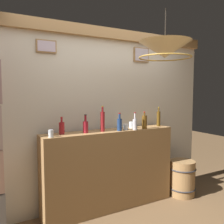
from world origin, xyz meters
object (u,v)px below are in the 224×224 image
liquor_bottle_amaro (103,121)px  glass_tumbler_shot (132,125)px  liquor_bottle_gin (62,128)px  wooden_barrel (182,178)px  liquor_bottle_whiskey (135,124)px  liquor_bottle_tequila (144,122)px  pendant_lamp (165,50)px  liquor_bottle_brandy (120,124)px  liquor_bottle_scotch (86,126)px  liquor_bottle_mezcal (159,118)px  glass_tumbler_highball (51,134)px  glass_tumbler_rocks (126,127)px

liquor_bottle_amaro → glass_tumbler_shot: (0.49, 0.06, -0.09)m
liquor_bottle_amaro → liquor_bottle_gin: bearing=172.9°
wooden_barrel → liquor_bottle_whiskey: bearing=176.0°
liquor_bottle_tequila → pendant_lamp: pendant_lamp is taller
liquor_bottle_brandy → wooden_barrel: liquor_bottle_brandy is taller
pendant_lamp → liquor_bottle_scotch: bearing=140.2°
liquor_bottle_tequila → liquor_bottle_gin: bearing=173.0°
liquor_bottle_mezcal → wooden_barrel: bearing=-26.3°
glass_tumbler_highball → wooden_barrel: bearing=-2.5°
liquor_bottle_scotch → glass_tumbler_highball: bearing=-170.5°
liquor_bottle_brandy → pendant_lamp: 1.09m
glass_tumbler_shot → wooden_barrel: bearing=-14.8°
liquor_bottle_brandy → glass_tumbler_rocks: size_ratio=3.04×
liquor_bottle_gin → glass_tumbler_rocks: (0.86, -0.09, -0.04)m
liquor_bottle_tequila → glass_tumbler_shot: (-0.12, 0.13, -0.05)m
liquor_bottle_scotch → pendant_lamp: size_ratio=0.39×
liquor_bottle_tequila → liquor_bottle_amaro: liquor_bottle_amaro is taller
liquor_bottle_scotch → glass_tumbler_rocks: size_ratio=2.98×
liquor_bottle_amaro → glass_tumbler_shot: 0.51m
liquor_bottle_mezcal → liquor_bottle_gin: liquor_bottle_mezcal is taller
liquor_bottle_amaro → glass_tumbler_shot: liquor_bottle_amaro is taller
liquor_bottle_tequila → liquor_bottle_whiskey: bearing=-174.2°
liquor_bottle_mezcal → glass_tumbler_shot: liquor_bottle_mezcal is taller
liquor_bottle_whiskey → liquor_bottle_brandy: (-0.22, 0.04, 0.01)m
liquor_bottle_mezcal → pendant_lamp: 1.16m
liquor_bottle_amaro → pendant_lamp: size_ratio=0.55×
liquor_bottle_whiskey → liquor_bottle_amaro: liquor_bottle_amaro is taller
glass_tumbler_rocks → glass_tumbler_highball: size_ratio=0.91×
liquor_bottle_whiskey → liquor_bottle_brandy: bearing=171.0°
liquor_bottle_scotch → wooden_barrel: liquor_bottle_scotch is taller
glass_tumbler_highball → liquor_bottle_amaro: bearing=5.5°
liquor_bottle_whiskey → glass_tumbler_highball: 1.13m
liquor_bottle_scotch → liquor_bottle_whiskey: bearing=-8.6°
glass_tumbler_rocks → wooden_barrel: (0.95, -0.12, -0.84)m
pendant_lamp → glass_tumbler_highball: bearing=155.8°
liquor_bottle_mezcal → liquor_bottle_amaro: bearing=-178.9°
liquor_bottle_amaro → liquor_bottle_gin: 0.53m
liquor_bottle_whiskey → glass_tumbler_shot: 0.16m
glass_tumbler_highball → glass_tumbler_rocks: bearing=2.1°
liquor_bottle_brandy → glass_tumbler_rocks: 0.13m
liquor_bottle_amaro → liquor_bottle_mezcal: liquor_bottle_amaro is taller
liquor_bottle_mezcal → glass_tumbler_shot: size_ratio=3.13×
liquor_bottle_scotch → liquor_bottle_amaro: size_ratio=0.70×
liquor_bottle_gin → pendant_lamp: bearing=-33.1°
liquor_bottle_tequila → wooden_barrel: bearing=-6.5°
liquor_bottle_whiskey → glass_tumbler_highball: (-1.13, 0.03, -0.04)m
liquor_bottle_scotch → glass_tumbler_highball: 0.46m
wooden_barrel → liquor_bottle_brandy: bearing=175.0°
pendant_lamp → glass_tumbler_rocks: bearing=105.9°
liquor_bottle_mezcal → liquor_bottle_brandy: size_ratio=1.21×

